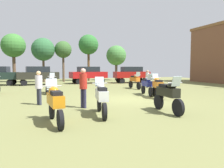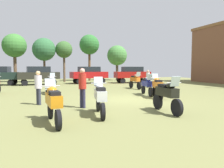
{
  "view_description": "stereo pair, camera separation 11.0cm",
  "coord_description": "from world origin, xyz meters",
  "px_view_note": "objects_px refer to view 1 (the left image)",
  "views": [
    {
      "loc": [
        -5.0,
        -11.02,
        1.81
      ],
      "look_at": [
        -0.09,
        2.83,
        0.71
      ],
      "focal_mm": 33.47,
      "sensor_mm": 36.0,
      "label": 1
    },
    {
      "loc": [
        -4.9,
        -11.06,
        1.81
      ],
      "look_at": [
        -0.09,
        2.83,
        0.71
      ],
      "focal_mm": 33.47,
      "sensor_mm": 36.0,
      "label": 2
    }
  ],
  "objects_px": {
    "car_3": "(88,74)",
    "car_4": "(38,74)",
    "motorcycle_5": "(55,102)",
    "person_2": "(147,77)",
    "person_1": "(83,85)",
    "tree_4": "(43,50)",
    "person_3": "(39,85)",
    "tree_2": "(88,45)",
    "motorcycle_7": "(168,95)",
    "motorcycle_4": "(50,83)",
    "tree_3": "(63,50)",
    "car_1": "(131,73)",
    "tree_5": "(13,46)",
    "motorcycle_9": "(135,80)",
    "motorcycle_10": "(147,85)",
    "tree_7": "(116,56)",
    "motorcycle_2": "(101,97)",
    "motorcycle_6": "(158,86)"
  },
  "relations": [
    {
      "from": "motorcycle_5",
      "to": "car_3",
      "type": "xyz_separation_m",
      "value": [
        5.2,
        17.62,
        0.46
      ]
    },
    {
      "from": "tree_5",
      "to": "motorcycle_9",
      "type": "bearing_deg",
      "value": -49.84
    },
    {
      "from": "motorcycle_7",
      "to": "person_3",
      "type": "relative_size",
      "value": 1.28
    },
    {
      "from": "motorcycle_5",
      "to": "person_2",
      "type": "distance_m",
      "value": 13.82
    },
    {
      "from": "person_1",
      "to": "tree_7",
      "type": "distance_m",
      "value": 22.66
    },
    {
      "from": "car_1",
      "to": "motorcycle_4",
      "type": "bearing_deg",
      "value": 132.34
    },
    {
      "from": "motorcycle_9",
      "to": "person_3",
      "type": "relative_size",
      "value": 1.34
    },
    {
      "from": "motorcycle_9",
      "to": "tree_3",
      "type": "xyz_separation_m",
      "value": [
        -4.83,
        11.84,
        3.5
      ]
    },
    {
      "from": "person_1",
      "to": "person_2",
      "type": "bearing_deg",
      "value": -75.47
    },
    {
      "from": "motorcycle_10",
      "to": "car_4",
      "type": "height_order",
      "value": "car_4"
    },
    {
      "from": "motorcycle_9",
      "to": "tree_7",
      "type": "bearing_deg",
      "value": -104.66
    },
    {
      "from": "motorcycle_5",
      "to": "car_1",
      "type": "relative_size",
      "value": 0.5
    },
    {
      "from": "person_2",
      "to": "tree_3",
      "type": "distance_m",
      "value": 13.36
    },
    {
      "from": "tree_2",
      "to": "tree_5",
      "type": "bearing_deg",
      "value": -179.46
    },
    {
      "from": "motorcycle_5",
      "to": "tree_7",
      "type": "height_order",
      "value": "tree_7"
    },
    {
      "from": "motorcycle_7",
      "to": "motorcycle_4",
      "type": "bearing_deg",
      "value": -60.92
    },
    {
      "from": "motorcycle_9",
      "to": "tree_5",
      "type": "xyz_separation_m",
      "value": [
        -10.94,
        12.96,
        3.93
      ]
    },
    {
      "from": "motorcycle_9",
      "to": "person_1",
      "type": "xyz_separation_m",
      "value": [
        -6.14,
        -7.42,
        0.32
      ]
    },
    {
      "from": "car_3",
      "to": "car_4",
      "type": "bearing_deg",
      "value": 86.95
    },
    {
      "from": "motorcycle_2",
      "to": "tree_7",
      "type": "height_order",
      "value": "tree_7"
    },
    {
      "from": "motorcycle_6",
      "to": "tree_4",
      "type": "height_order",
      "value": "tree_4"
    },
    {
      "from": "motorcycle_6",
      "to": "person_2",
      "type": "height_order",
      "value": "person_2"
    },
    {
      "from": "motorcycle_5",
      "to": "car_1",
      "type": "distance_m",
      "value": 19.73
    },
    {
      "from": "car_3",
      "to": "tree_7",
      "type": "relative_size",
      "value": 0.85
    },
    {
      "from": "motorcycle_5",
      "to": "motorcycle_9",
      "type": "bearing_deg",
      "value": 46.97
    },
    {
      "from": "person_2",
      "to": "tree_2",
      "type": "distance_m",
      "value": 13.43
    },
    {
      "from": "car_3",
      "to": "person_2",
      "type": "relative_size",
      "value": 2.74
    },
    {
      "from": "motorcycle_10",
      "to": "tree_4",
      "type": "height_order",
      "value": "tree_4"
    },
    {
      "from": "tree_2",
      "to": "person_3",
      "type": "bearing_deg",
      "value": -110.09
    },
    {
      "from": "tree_3",
      "to": "car_1",
      "type": "bearing_deg",
      "value": -32.25
    },
    {
      "from": "motorcycle_6",
      "to": "car_4",
      "type": "distance_m",
      "value": 14.89
    },
    {
      "from": "motorcycle_7",
      "to": "tree_2",
      "type": "bearing_deg",
      "value": -92.18
    },
    {
      "from": "tree_2",
      "to": "tree_5",
      "type": "relative_size",
      "value": 1.07
    },
    {
      "from": "car_1",
      "to": "tree_7",
      "type": "bearing_deg",
      "value": 1.11
    },
    {
      "from": "car_4",
      "to": "person_2",
      "type": "relative_size",
      "value": 2.73
    },
    {
      "from": "motorcycle_9",
      "to": "car_1",
      "type": "distance_m",
      "value": 7.55
    },
    {
      "from": "car_3",
      "to": "tree_7",
      "type": "xyz_separation_m",
      "value": [
        5.53,
        5.2,
        2.55
      ]
    },
    {
      "from": "motorcycle_10",
      "to": "person_3",
      "type": "distance_m",
      "value": 7.03
    },
    {
      "from": "tree_4",
      "to": "motorcycle_6",
      "type": "bearing_deg",
      "value": -70.8
    },
    {
      "from": "motorcycle_10",
      "to": "motorcycle_4",
      "type": "bearing_deg",
      "value": -17.27
    },
    {
      "from": "motorcycle_7",
      "to": "tree_4",
      "type": "height_order",
      "value": "tree_4"
    },
    {
      "from": "motorcycle_10",
      "to": "person_2",
      "type": "xyz_separation_m",
      "value": [
        2.78,
        4.92,
        0.25
      ]
    },
    {
      "from": "person_1",
      "to": "tree_4",
      "type": "relative_size",
      "value": 0.32
    },
    {
      "from": "motorcycle_7",
      "to": "car_3",
      "type": "xyz_separation_m",
      "value": [
        0.76,
        17.4,
        0.44
      ]
    },
    {
      "from": "person_3",
      "to": "tree_2",
      "type": "relative_size",
      "value": 0.25
    },
    {
      "from": "car_4",
      "to": "tree_4",
      "type": "bearing_deg",
      "value": -16.1
    },
    {
      "from": "person_3",
      "to": "tree_5",
      "type": "xyz_separation_m",
      "value": [
        -2.91,
        18.86,
        3.69
      ]
    },
    {
      "from": "car_3",
      "to": "tree_7",
      "type": "height_order",
      "value": "tree_7"
    },
    {
      "from": "motorcycle_10",
      "to": "person_3",
      "type": "xyz_separation_m",
      "value": [
        -6.85,
        -1.57,
        0.27
      ]
    },
    {
      "from": "car_1",
      "to": "car_3",
      "type": "height_order",
      "value": "same"
    }
  ]
}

